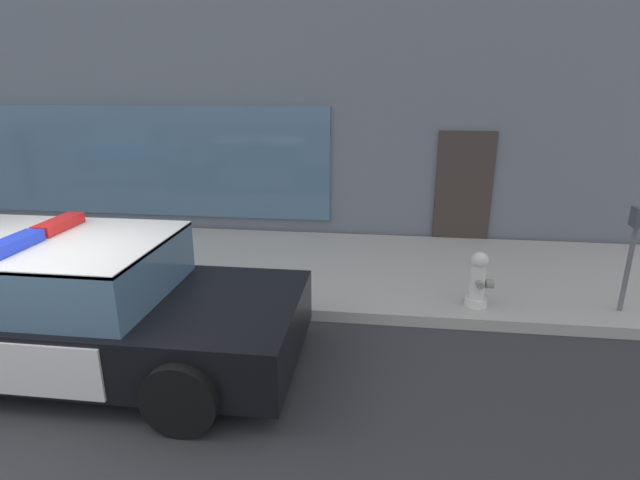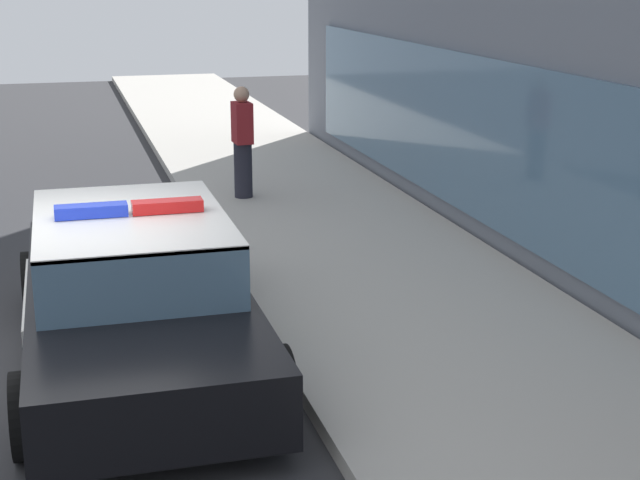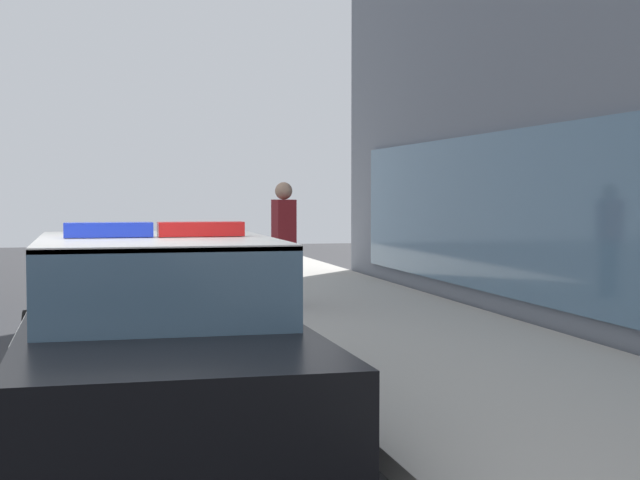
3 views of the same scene
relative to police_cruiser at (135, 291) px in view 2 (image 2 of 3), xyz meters
name	(u,v)px [view 2 (image 2 of 3)]	position (x,y,z in m)	size (l,w,h in m)	color
ground	(66,373)	(0.15, -0.67, -0.68)	(48.00, 48.00, 0.00)	#303033
sidewalk	(434,327)	(0.15, 2.94, -0.61)	(48.00, 3.40, 0.15)	#B2ADA3
police_cruiser	(135,291)	(0.00, 0.00, 0.00)	(4.94, 2.15, 1.49)	black
pedestrian_on_sidewalk	(243,142)	(-5.68, 2.12, 0.33)	(0.41, 0.28, 1.71)	#23232D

